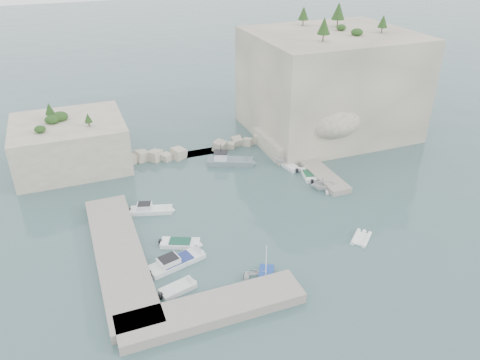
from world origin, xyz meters
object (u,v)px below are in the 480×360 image
object	(u,v)px
motorboat_e	(178,290)
motorboat_c	(180,245)
tender_east_c	(288,167)
tender_east_d	(287,162)
work_boat	(230,164)
tender_east_a	(323,189)
tender_east_b	(308,177)
motorboat_a	(151,212)
rowboat	(265,281)
inflatable_dinghy	(361,240)
motorboat_d	(177,264)

from	to	relation	value
motorboat_e	motorboat_c	world-z (taller)	same
motorboat_c	tender_east_c	bearing A→B (deg)	57.42
tender_east_d	work_boat	world-z (taller)	work_boat
tender_east_a	tender_east_b	distance (m)	4.03
motorboat_c	tender_east_d	world-z (taller)	tender_east_d
motorboat_e	motorboat_a	bearing A→B (deg)	72.81
rowboat	tender_east_a	distance (m)	21.09
motorboat_a	tender_east_a	bearing A→B (deg)	9.36
motorboat_a	motorboat_e	distance (m)	15.50
work_boat	motorboat_c	bearing A→B (deg)	-102.61
rowboat	inflatable_dinghy	world-z (taller)	rowboat
tender_east_b	work_boat	xyz separation A→B (m)	(-9.27, 7.93, 0.00)
motorboat_d	tender_east_d	distance (m)	28.51
motorboat_e	tender_east_b	world-z (taller)	same
motorboat_d	tender_east_a	bearing A→B (deg)	4.92
motorboat_a	tender_east_b	bearing A→B (deg)	19.12
inflatable_dinghy	tender_east_c	bearing A→B (deg)	47.21
rowboat	work_boat	xyz separation A→B (m)	(5.82, 26.47, 0.00)
work_boat	motorboat_e	bearing A→B (deg)	-97.58
motorboat_c	inflatable_dinghy	world-z (taller)	motorboat_c
tender_east_c	work_boat	distance (m)	8.89
tender_east_d	tender_east_b	bearing A→B (deg)	173.78
motorboat_d	inflatable_dinghy	size ratio (longest dim) A/B	2.01
motorboat_c	tender_east_a	bearing A→B (deg)	38.01
inflatable_dinghy	tender_east_d	distance (m)	21.40
tender_east_a	work_boat	bearing A→B (deg)	53.95
motorboat_e	tender_east_b	size ratio (longest dim) A/B	0.90
motorboat_a	inflatable_dinghy	size ratio (longest dim) A/B	1.70
motorboat_a	work_boat	size ratio (longest dim) A/B	0.76
work_boat	tender_east_b	bearing A→B (deg)	-17.31
motorboat_c	rowboat	bearing A→B (deg)	-29.68
tender_east_a	tender_east_c	distance (m)	8.11
motorboat_a	tender_east_c	distance (m)	22.65
rowboat	motorboat_e	bearing A→B (deg)	106.74
motorboat_d	motorboat_e	size ratio (longest dim) A/B	1.72
tender_east_b	tender_east_c	xyz separation A→B (m)	(-1.33, 3.94, 0.00)
tender_east_a	tender_east_c	world-z (taller)	tender_east_a
tender_east_d	motorboat_a	bearing A→B (deg)	91.44
motorboat_a	rowboat	size ratio (longest dim) A/B	1.27
tender_east_b	motorboat_c	bearing A→B (deg)	127.06
tender_east_d	inflatable_dinghy	bearing A→B (deg)	162.92
motorboat_a	inflatable_dinghy	xyz separation A→B (m)	(21.71, -14.83, 0.00)
motorboat_e	tender_east_d	size ratio (longest dim) A/B	0.84
motorboat_c	tender_east_d	bearing A→B (deg)	59.55
rowboat	tender_east_c	xyz separation A→B (m)	(13.76, 22.47, 0.00)
motorboat_e	rowboat	distance (m)	9.04
motorboat_c	tender_east_c	distance (m)	24.36
motorboat_c	tender_east_d	size ratio (longest dim) A/B	1.02
inflatable_dinghy	tender_east_b	bearing A→B (deg)	42.21
tender_east_b	work_boat	distance (m)	12.20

